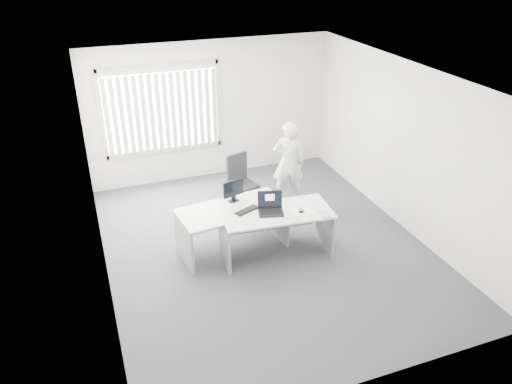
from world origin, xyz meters
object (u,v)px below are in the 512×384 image
object	(u,v)px
office_chair	(242,191)
person	(288,163)
desk_far	(233,220)
monitor	(233,191)
laptop	(271,205)
desk_near	(276,224)

from	to	relation	value
office_chair	person	distance (m)	1.01
desk_far	monitor	size ratio (longest dim) A/B	4.82
person	laptop	distance (m)	1.87
desk_far	monitor	world-z (taller)	monitor
person	monitor	world-z (taller)	person
person	laptop	bearing A→B (deg)	79.60
desk_far	person	distance (m)	1.94
desk_near	office_chair	xyz separation A→B (m)	(0.01, 1.68, -0.24)
desk_far	office_chair	world-z (taller)	office_chair
desk_near	person	bearing A→B (deg)	65.67
person	laptop	world-z (taller)	person
office_chair	monitor	xyz separation A→B (m)	(-0.52, -1.11, 0.63)
office_chair	laptop	distance (m)	1.81
office_chair	desk_far	bearing A→B (deg)	-131.65
office_chair	monitor	bearing A→B (deg)	-131.91
laptop	monitor	xyz separation A→B (m)	(-0.41, 0.58, 0.03)
desk_near	monitor	bearing A→B (deg)	137.34
desk_near	laptop	size ratio (longest dim) A/B	4.65
person	laptop	xyz separation A→B (m)	(-0.99, -1.59, 0.12)
laptop	monitor	world-z (taller)	monitor
person	monitor	xyz separation A→B (m)	(-1.40, -1.00, 0.15)
office_chair	monitor	size ratio (longest dim) A/B	2.79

